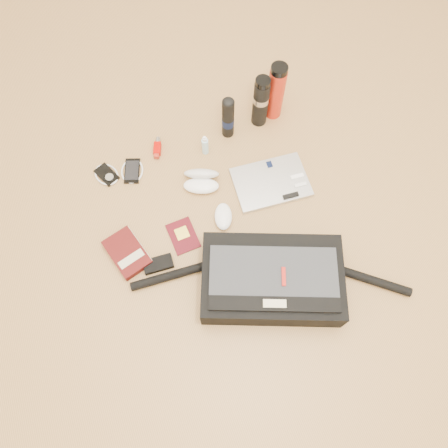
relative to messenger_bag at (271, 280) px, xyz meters
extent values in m
plane|color=#A67A45|center=(-0.04, 0.23, -0.06)|extent=(4.00, 4.00, 0.00)
cube|color=black|center=(0.00, 0.00, 0.00)|extent=(0.57, 0.47, 0.12)
cube|color=#2B2E32|center=(0.00, -0.01, 0.06)|extent=(0.49, 0.37, 0.01)
cube|color=black|center=(-0.04, -0.10, 0.06)|extent=(0.43, 0.21, 0.02)
cube|color=beige|center=(-0.04, -0.10, 0.07)|extent=(0.08, 0.05, 0.02)
cube|color=#A4130B|center=(0.03, -0.02, 0.07)|extent=(0.04, 0.07, 0.02)
cylinder|color=black|center=(-0.33, 0.16, -0.05)|extent=(0.31, 0.05, 0.03)
cylinder|color=black|center=(0.35, -0.11, -0.05)|extent=(0.26, 0.22, 0.03)
cube|color=black|center=(-0.36, 0.22, -0.05)|extent=(0.11, 0.06, 0.02)
cube|color=#BBBBBE|center=(0.17, 0.39, -0.05)|extent=(0.31, 0.23, 0.02)
cube|color=black|center=(0.20, 0.46, -0.04)|extent=(0.02, 0.03, 0.00)
cube|color=white|center=(0.28, 0.37, -0.04)|extent=(0.06, 0.02, 0.01)
cube|color=silver|center=(0.27, 0.33, -0.04)|extent=(0.05, 0.02, 0.01)
cube|color=black|center=(0.22, 0.30, -0.04)|extent=(0.06, 0.02, 0.01)
cube|color=#450C0B|center=(-0.46, 0.30, -0.05)|extent=(0.16, 0.20, 0.03)
cube|color=beige|center=(-0.40, 0.32, -0.05)|extent=(0.05, 0.17, 0.03)
cube|color=beige|center=(-0.45, 0.26, -0.03)|extent=(0.10, 0.06, 0.00)
cube|color=#48080F|center=(-0.24, 0.30, -0.06)|extent=(0.10, 0.14, 0.01)
cube|color=gold|center=(-0.24, 0.31, -0.06)|extent=(0.05, 0.05, 0.00)
ellipsoid|color=white|center=(-0.06, 0.31, -0.05)|extent=(0.10, 0.13, 0.04)
ellipsoid|color=white|center=(-0.10, 0.47, -0.04)|extent=(0.16, 0.12, 0.04)
ellipsoid|color=silver|center=(-0.08, 0.51, -0.03)|extent=(0.16, 0.12, 0.08)
ellipsoid|color=black|center=(-0.13, 0.48, -0.04)|extent=(0.04, 0.04, 0.01)
ellipsoid|color=black|center=(-0.07, 0.46, -0.04)|extent=(0.04, 0.04, 0.01)
cylinder|color=black|center=(-0.10, 0.47, -0.04)|extent=(0.02, 0.01, 0.00)
cube|color=black|center=(-0.44, 0.66, -0.06)|extent=(0.10, 0.12, 0.01)
cylinder|color=#B3B3B6|center=(-0.44, 0.64, -0.05)|extent=(0.04, 0.04, 0.00)
torus|color=silver|center=(-0.44, 0.66, -0.06)|extent=(0.12, 0.12, 0.01)
cube|color=black|center=(-0.34, 0.64, -0.06)|extent=(0.10, 0.13, 0.01)
cube|color=black|center=(-0.34, 0.64, -0.05)|extent=(0.08, 0.10, 0.00)
torus|color=silver|center=(-0.34, 0.64, -0.06)|extent=(0.12, 0.12, 0.01)
cube|color=#AF0600|center=(-0.21, 0.70, -0.05)|extent=(0.05, 0.06, 0.03)
cube|color=#9E2618|center=(-0.23, 0.67, -0.05)|extent=(0.03, 0.02, 0.02)
cylinder|color=#949496|center=(-0.20, 0.74, -0.05)|extent=(0.03, 0.04, 0.02)
cylinder|color=#ACDCF0|center=(-0.03, 0.63, -0.02)|extent=(0.04, 0.04, 0.08)
cylinder|color=white|center=(-0.03, 0.63, 0.03)|extent=(0.02, 0.02, 0.02)
cylinder|color=white|center=(-0.03, 0.63, 0.04)|extent=(0.01, 0.01, 0.01)
cylinder|color=black|center=(0.10, 0.68, 0.04)|extent=(0.06, 0.06, 0.20)
cylinder|color=black|center=(0.10, 0.68, 0.02)|extent=(0.07, 0.07, 0.04)
ellipsoid|color=black|center=(0.10, 0.68, 0.14)|extent=(0.06, 0.06, 0.02)
cylinder|color=black|center=(0.25, 0.70, 0.05)|extent=(0.07, 0.07, 0.23)
cylinder|color=#ADADAF|center=(0.25, 0.70, 0.08)|extent=(0.08, 0.08, 0.03)
cylinder|color=black|center=(0.25, 0.70, 0.18)|extent=(0.07, 0.07, 0.02)
cylinder|color=red|center=(0.32, 0.71, 0.06)|extent=(0.09, 0.09, 0.25)
cylinder|color=black|center=(0.32, 0.71, 0.20)|extent=(0.08, 0.08, 0.03)
camera|label=1|loc=(-0.31, -0.35, 1.50)|focal=35.00mm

